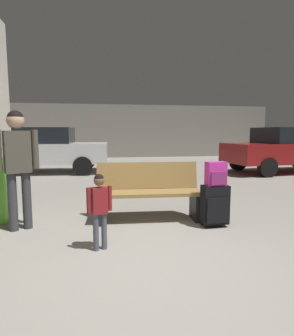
{
  "coord_description": "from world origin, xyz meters",
  "views": [
    {
      "loc": [
        -0.51,
        -2.78,
        1.37
      ],
      "look_at": [
        0.17,
        1.3,
        0.85
      ],
      "focal_mm": 31.09,
      "sensor_mm": 36.0,
      "label": 1
    }
  ],
  "objects_px": {
    "parked_car_far": "(44,149)",
    "parked_car_side": "(287,149)",
    "backpack_bright": "(216,174)",
    "adult": "(17,157)",
    "child": "(99,204)",
    "bench": "(149,192)",
    "suitcase": "(215,205)"
  },
  "relations": [
    {
      "from": "parked_car_far",
      "to": "bench",
      "type": "bearing_deg",
      "value": -66.17
    },
    {
      "from": "child",
      "to": "adult",
      "type": "distance_m",
      "value": 1.49
    },
    {
      "from": "bench",
      "to": "child",
      "type": "relative_size",
      "value": 1.82
    },
    {
      "from": "child",
      "to": "parked_car_far",
      "type": "relative_size",
      "value": 0.21
    },
    {
      "from": "child",
      "to": "adult",
      "type": "bearing_deg",
      "value": 140.48
    },
    {
      "from": "suitcase",
      "to": "parked_car_side",
      "type": "height_order",
      "value": "parked_car_side"
    },
    {
      "from": "backpack_bright",
      "to": "adult",
      "type": "height_order",
      "value": "adult"
    },
    {
      "from": "suitcase",
      "to": "parked_car_side",
      "type": "relative_size",
      "value": 0.14
    },
    {
      "from": "backpack_bright",
      "to": "parked_car_side",
      "type": "bearing_deg",
      "value": 47.31
    },
    {
      "from": "adult",
      "to": "child",
      "type": "bearing_deg",
      "value": -39.52
    },
    {
      "from": "adult",
      "to": "parked_car_side",
      "type": "height_order",
      "value": "adult"
    },
    {
      "from": "backpack_bright",
      "to": "child",
      "type": "xyz_separation_m",
      "value": [
        -1.65,
        -0.57,
        -0.22
      ]
    },
    {
      "from": "suitcase",
      "to": "parked_car_side",
      "type": "bearing_deg",
      "value": 47.31
    },
    {
      "from": "parked_car_far",
      "to": "child",
      "type": "bearing_deg",
      "value": -75.3
    },
    {
      "from": "child",
      "to": "parked_car_far",
      "type": "distance_m",
      "value": 7.08
    },
    {
      "from": "suitcase",
      "to": "child",
      "type": "xyz_separation_m",
      "value": [
        -1.65,
        -0.57,
        0.23
      ]
    },
    {
      "from": "parked_car_far",
      "to": "parked_car_side",
      "type": "bearing_deg",
      "value": -8.56
    },
    {
      "from": "backpack_bright",
      "to": "parked_car_far",
      "type": "bearing_deg",
      "value": 118.77
    },
    {
      "from": "parked_car_far",
      "to": "backpack_bright",
      "type": "bearing_deg",
      "value": -61.23
    },
    {
      "from": "child",
      "to": "adult",
      "type": "xyz_separation_m",
      "value": [
        -1.09,
        0.9,
        0.47
      ]
    },
    {
      "from": "bench",
      "to": "adult",
      "type": "xyz_separation_m",
      "value": [
        -1.85,
        -0.16,
        0.58
      ]
    },
    {
      "from": "parked_car_side",
      "to": "bench",
      "type": "bearing_deg",
      "value": -140.57
    },
    {
      "from": "bench",
      "to": "backpack_bright",
      "type": "height_order",
      "value": "backpack_bright"
    },
    {
      "from": "suitcase",
      "to": "child",
      "type": "distance_m",
      "value": 1.76
    },
    {
      "from": "adult",
      "to": "parked_car_far",
      "type": "xyz_separation_m",
      "value": [
        -0.7,
        5.94,
        -0.22
      ]
    },
    {
      "from": "child",
      "to": "adult",
      "type": "relative_size",
      "value": 0.54
    },
    {
      "from": "adult",
      "to": "suitcase",
      "type": "bearing_deg",
      "value": -6.82
    },
    {
      "from": "suitcase",
      "to": "backpack_bright",
      "type": "xyz_separation_m",
      "value": [
        0.0,
        -0.0,
        0.45
      ]
    },
    {
      "from": "backpack_bright",
      "to": "child",
      "type": "bearing_deg",
      "value": -160.81
    },
    {
      "from": "child",
      "to": "parked_car_side",
      "type": "distance_m",
      "value": 8.45
    },
    {
      "from": "adult",
      "to": "parked_car_side",
      "type": "relative_size",
      "value": 0.39
    },
    {
      "from": "suitcase",
      "to": "adult",
      "type": "height_order",
      "value": "adult"
    }
  ]
}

